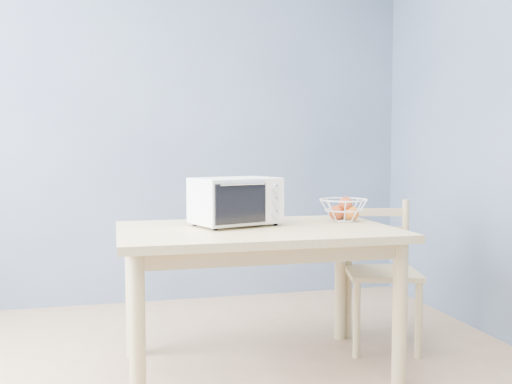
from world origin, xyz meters
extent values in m
cube|color=slate|center=(0.00, 2.25, 1.30)|extent=(4.00, 0.01, 2.60)
cube|color=#D8BC81|center=(0.45, 0.71, 0.73)|extent=(1.40, 0.90, 0.04)
cylinder|color=#D8BC81|center=(-0.17, 0.34, 0.35)|extent=(0.07, 0.07, 0.71)
cylinder|color=#D8BC81|center=(1.07, 0.34, 0.35)|extent=(0.07, 0.07, 0.71)
cylinder|color=#D8BC81|center=(-0.17, 1.08, 0.35)|extent=(0.07, 0.07, 0.71)
cylinder|color=#D8BC81|center=(1.07, 1.08, 0.35)|extent=(0.07, 0.07, 0.71)
cube|color=white|center=(0.37, 0.82, 0.88)|extent=(0.50, 0.41, 0.24)
cube|color=black|center=(0.31, 0.80, 0.88)|extent=(0.34, 0.33, 0.19)
cube|color=black|center=(0.36, 0.66, 0.88)|extent=(0.28, 0.10, 0.20)
cylinder|color=silver|center=(0.37, 0.64, 0.98)|extent=(0.25, 0.10, 0.01)
cube|color=white|center=(0.56, 0.73, 0.88)|extent=(0.11, 0.04, 0.22)
cylinder|color=black|center=(0.23, 0.65, 0.76)|extent=(0.02, 0.02, 0.01)
cylinder|color=black|center=(0.57, 0.77, 0.76)|extent=(0.02, 0.02, 0.01)
cylinder|color=black|center=(0.16, 0.86, 0.76)|extent=(0.02, 0.02, 0.01)
cylinder|color=black|center=(0.50, 0.98, 0.76)|extent=(0.02, 0.02, 0.01)
cylinder|color=silver|center=(0.56, 0.72, 0.95)|extent=(0.04, 0.03, 0.04)
cylinder|color=silver|center=(0.56, 0.72, 0.88)|extent=(0.04, 0.03, 0.04)
cylinder|color=silver|center=(0.56, 0.72, 0.82)|extent=(0.04, 0.03, 0.04)
torus|color=white|center=(0.99, 0.86, 0.87)|extent=(0.34, 0.34, 0.01)
torus|color=white|center=(0.99, 0.86, 0.81)|extent=(0.27, 0.27, 0.01)
torus|color=white|center=(0.99, 0.86, 0.76)|extent=(0.16, 0.16, 0.01)
sphere|color=red|center=(0.96, 0.87, 0.80)|extent=(0.08, 0.08, 0.08)
sphere|color=#D06518|center=(1.03, 0.84, 0.80)|extent=(0.08, 0.08, 0.08)
sphere|color=tan|center=(1.00, 0.91, 0.80)|extent=(0.08, 0.08, 0.08)
sphere|color=red|center=(1.00, 0.85, 0.85)|extent=(0.08, 0.08, 0.08)
cube|color=#D8BC81|center=(1.25, 0.88, 0.44)|extent=(0.49, 0.49, 0.03)
cylinder|color=#D8BC81|center=(1.04, 0.76, 0.21)|extent=(0.04, 0.04, 0.43)
cylinder|color=#D8BC81|center=(1.36, 0.67, 0.21)|extent=(0.04, 0.04, 0.43)
cylinder|color=#D8BC81|center=(1.13, 1.09, 0.21)|extent=(0.04, 0.04, 0.43)
cylinder|color=#D8BC81|center=(1.46, 0.99, 0.21)|extent=(0.04, 0.04, 0.43)
cylinder|color=#D8BC81|center=(1.13, 1.09, 0.64)|extent=(0.04, 0.04, 0.43)
cylinder|color=#D8BC81|center=(1.46, 0.99, 0.64)|extent=(0.04, 0.04, 0.43)
cube|color=#D8BC81|center=(1.29, 1.04, 0.55)|extent=(0.33, 0.11, 0.05)
cube|color=#D8BC81|center=(1.29, 1.04, 0.66)|extent=(0.33, 0.11, 0.05)
cube|color=#D8BC81|center=(1.29, 1.04, 0.78)|extent=(0.33, 0.11, 0.05)
camera|label=1|loc=(-0.25, -2.10, 1.14)|focal=40.00mm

